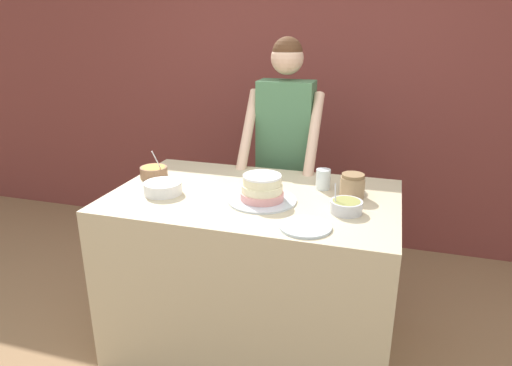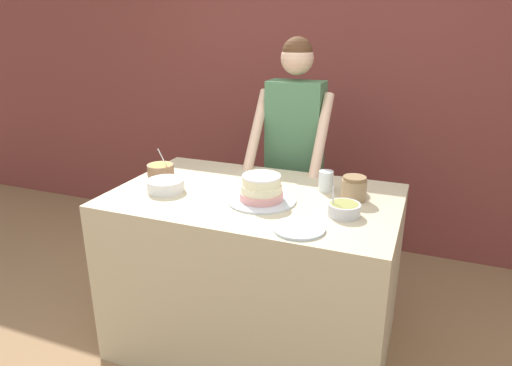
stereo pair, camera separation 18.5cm
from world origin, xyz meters
TOP-DOWN VIEW (x-y plane):
  - wall_back at (0.00, 2.02)m, footprint 10.00×0.05m
  - counter at (0.00, 0.48)m, footprint 1.53×0.95m
  - person_baker at (0.00, 1.20)m, footprint 0.50×0.47m
  - cake at (0.07, 0.40)m, footprint 0.36×0.36m
  - frosting_bowl_white at (-0.47, 0.35)m, footprint 0.20×0.20m
  - frosting_bowl_orange at (-0.65, 0.58)m, footprint 0.16×0.16m
  - frosting_bowl_olive at (0.50, 0.37)m, footprint 0.16×0.16m
  - drinking_glass at (0.34, 0.68)m, footprint 0.08×0.08m
  - ceramic_plate at (0.35, 0.14)m, footprint 0.24×0.24m
  - stoneware_jar at (0.51, 0.59)m, footprint 0.13×0.13m

SIDE VIEW (x-z plane):
  - counter at x=0.00m, z-range 0.00..0.95m
  - ceramic_plate at x=0.35m, z-range 0.95..0.96m
  - frosting_bowl_olive at x=0.50m, z-range 0.91..1.05m
  - frosting_bowl_white at x=-0.47m, z-range 0.95..1.02m
  - frosting_bowl_orange at x=-0.65m, z-range 0.89..1.08m
  - drinking_glass at x=0.34m, z-range 0.95..1.06m
  - cake at x=0.07m, z-range 0.94..1.08m
  - stoneware_jar at x=0.51m, z-range 0.95..1.07m
  - person_baker at x=0.00m, z-range 0.20..1.94m
  - wall_back at x=0.00m, z-range 0.00..2.60m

